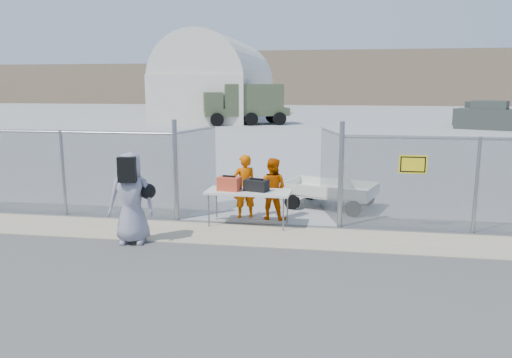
% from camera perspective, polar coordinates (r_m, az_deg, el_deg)
% --- Properties ---
extents(ground, '(160.00, 160.00, 0.00)m').
position_cam_1_polar(ground, '(10.31, -1.82, -8.07)').
color(ground, '#434343').
extents(tarmac_inside, '(160.00, 80.00, 0.01)m').
position_cam_1_polar(tarmac_inside, '(51.72, 7.27, 6.93)').
color(tarmac_inside, '#9D9D9D').
rests_on(tarmac_inside, ground).
extents(dirt_strip, '(44.00, 1.60, 0.01)m').
position_cam_1_polar(dirt_strip, '(11.24, -0.83, -6.42)').
color(dirt_strip, '#BDAD8B').
rests_on(dirt_strip, ground).
extents(distant_hills, '(140.00, 6.00, 9.00)m').
position_cam_1_polar(distant_hills, '(87.64, 11.59, 11.25)').
color(distant_hills, '#7F684F').
rests_on(distant_hills, ground).
extents(chain_link_fence, '(40.00, 0.20, 2.20)m').
position_cam_1_polar(chain_link_fence, '(11.94, 0.00, 0.00)').
color(chain_link_fence, gray).
rests_on(chain_link_fence, ground).
extents(quonset_hangar, '(9.00, 18.00, 8.00)m').
position_cam_1_polar(quonset_hangar, '(50.99, -4.24, 11.43)').
color(quonset_hangar, silver).
rests_on(quonset_hangar, ground).
extents(folding_table, '(2.03, 0.91, 0.85)m').
position_cam_1_polar(folding_table, '(11.92, -0.86, -3.34)').
color(folding_table, white).
rests_on(folding_table, ground).
extents(orange_bag, '(0.56, 0.42, 0.32)m').
position_cam_1_polar(orange_bag, '(11.84, -3.09, -0.54)').
color(orange_bag, '#EA4B2C').
rests_on(orange_bag, folding_table).
extents(black_duffel, '(0.62, 0.47, 0.27)m').
position_cam_1_polar(black_duffel, '(11.77, 0.04, -0.73)').
color(black_duffel, black).
rests_on(black_duffel, folding_table).
extents(security_worker_left, '(0.70, 0.59, 1.62)m').
position_cam_1_polar(security_worker_left, '(12.52, -1.32, -0.85)').
color(security_worker_left, '#DE5900').
rests_on(security_worker_left, ground).
extents(security_worker_right, '(0.85, 0.71, 1.56)m').
position_cam_1_polar(security_worker_right, '(12.39, 1.84, -1.13)').
color(security_worker_right, '#DE5900').
rests_on(security_worker_right, ground).
extents(visitor, '(1.04, 0.77, 1.94)m').
position_cam_1_polar(visitor, '(10.83, -14.07, -2.12)').
color(visitor, gray).
rests_on(visitor, ground).
extents(utility_trailer, '(3.42, 2.46, 0.75)m').
position_cam_1_polar(utility_trailer, '(13.79, 8.49, -1.74)').
color(utility_trailer, white).
rests_on(utility_trailer, ground).
extents(military_truck, '(7.58, 4.97, 3.39)m').
position_cam_1_polar(military_truck, '(42.68, -1.19, 8.51)').
color(military_truck, '#4C5837').
rests_on(military_truck, ground).
extents(parked_vehicle_near, '(4.68, 3.36, 1.93)m').
position_cam_1_polar(parked_vehicle_near, '(45.11, 24.51, 6.75)').
color(parked_vehicle_near, '#363C36').
rests_on(parked_vehicle_near, ground).
extents(parked_vehicle_mid, '(5.11, 3.79, 2.11)m').
position_cam_1_polar(parked_vehicle_mid, '(41.88, 25.09, 6.59)').
color(parked_vehicle_mid, '#363C36').
rests_on(parked_vehicle_mid, ground).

